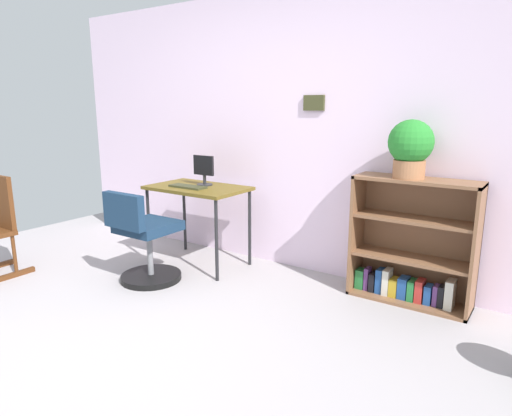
# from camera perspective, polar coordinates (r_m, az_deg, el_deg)

# --- Properties ---
(ground_plane) EXTENTS (6.24, 6.24, 0.00)m
(ground_plane) POSITION_cam_1_polar(r_m,az_deg,el_deg) (3.02, -20.12, -17.60)
(ground_plane) COLOR #A0999C
(wall_back) EXTENTS (5.20, 0.12, 2.48)m
(wall_back) POSITION_cam_1_polar(r_m,az_deg,el_deg) (4.22, 3.08, 9.44)
(wall_back) COLOR silver
(wall_back) RESTS_ON ground_plane
(desk) EXTENTS (0.91, 0.57, 0.75)m
(desk) POSITION_cam_1_polar(r_m,az_deg,el_deg) (4.24, -7.34, 1.80)
(desk) COLOR brown
(desk) RESTS_ON ground_plane
(monitor) EXTENTS (0.23, 0.15, 0.28)m
(monitor) POSITION_cam_1_polar(r_m,az_deg,el_deg) (4.25, -6.60, 4.79)
(monitor) COLOR #262628
(monitor) RESTS_ON desk
(keyboard) EXTENTS (0.36, 0.13, 0.02)m
(keyboard) POSITION_cam_1_polar(r_m,az_deg,el_deg) (4.18, -8.62, 2.69)
(keyboard) COLOR #36371F
(keyboard) RESTS_ON desk
(office_chair) EXTENTS (0.52, 0.55, 0.81)m
(office_chair) POSITION_cam_1_polar(r_m,az_deg,el_deg) (3.95, -13.90, -4.23)
(office_chair) COLOR black
(office_chair) RESTS_ON ground_plane
(bookshelf_low) EXTENTS (0.91, 0.30, 0.96)m
(bookshelf_low) POSITION_cam_1_polar(r_m,az_deg,el_deg) (3.68, 19.14, -4.81)
(bookshelf_low) COLOR brown
(bookshelf_low) RESTS_ON ground_plane
(potted_plant_on_shelf) EXTENTS (0.32, 0.32, 0.43)m
(potted_plant_on_shelf) POSITION_cam_1_polar(r_m,az_deg,el_deg) (3.49, 18.92, 7.33)
(potted_plant_on_shelf) COLOR #9E6642
(potted_plant_on_shelf) RESTS_ON bookshelf_low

